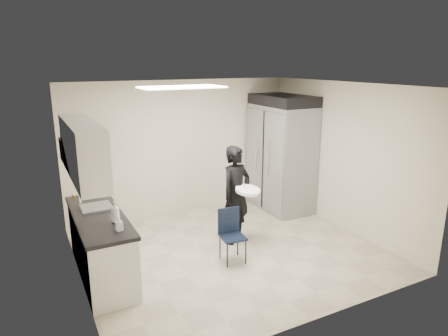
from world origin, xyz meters
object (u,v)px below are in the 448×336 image
lower_counter (101,246)px  commercial_fridge (281,158)px  folding_chair (233,237)px  man_tuxedo (236,195)px

lower_counter → commercial_fridge: commercial_fridge is taller
commercial_fridge → folding_chair: (-1.96, -1.58, -0.66)m
lower_counter → man_tuxedo: bearing=2.5°
commercial_fridge → man_tuxedo: commercial_fridge is taller
lower_counter → commercial_fridge: size_ratio=0.90×
lower_counter → man_tuxedo: man_tuxedo is taller
lower_counter → man_tuxedo: 2.25m
lower_counter → folding_chair: (1.82, -0.51, -0.04)m
man_tuxedo → commercial_fridge: bearing=14.0°
commercial_fridge → man_tuxedo: 1.86m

